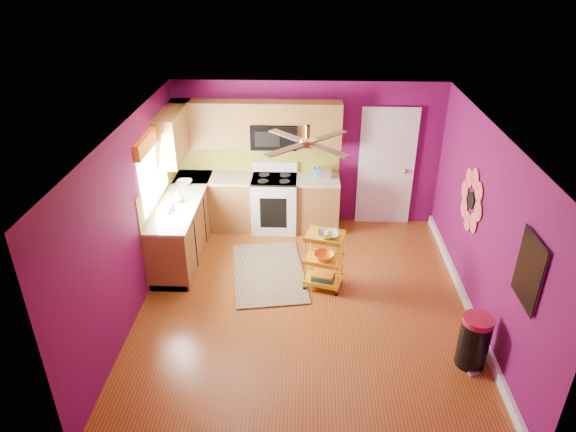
{
  "coord_description": "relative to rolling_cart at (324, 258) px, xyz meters",
  "views": [
    {
      "loc": [
        0.0,
        -5.73,
        4.4
      ],
      "look_at": [
        -0.25,
        0.4,
        1.16
      ],
      "focal_mm": 32.0,
      "sensor_mm": 36.0,
      "label": 1
    }
  ],
  "objects": [
    {
      "name": "electric_range",
      "position": [
        -0.82,
        1.75,
        -0.01
      ],
      "size": [
        0.76,
        0.66,
        1.13
      ],
      "color": "white",
      "rests_on": "ground"
    },
    {
      "name": "toaster",
      "position": [
        0.02,
        1.81,
        0.54
      ],
      "size": [
        0.22,
        0.15,
        0.18
      ],
      "primitive_type": "cube",
      "color": "beige",
      "rests_on": "lower_cabinets"
    },
    {
      "name": "teal_kettle",
      "position": [
        -0.08,
        1.84,
        0.54
      ],
      "size": [
        0.18,
        0.18,
        0.21
      ],
      "color": "#1575A2",
      "rests_on": "lower_cabinets"
    },
    {
      "name": "soap_bottle_b",
      "position": [
        -2.22,
        0.79,
        0.54
      ],
      "size": [
        0.14,
        0.14,
        0.18
      ],
      "primitive_type": "imported",
      "color": "white",
      "rests_on": "lower_cabinets"
    },
    {
      "name": "room_envelope",
      "position": [
        -0.24,
        -0.42,
        1.14
      ],
      "size": [
        4.54,
        5.04,
        2.52
      ],
      "color": "#5F0A49",
      "rests_on": "ground"
    },
    {
      "name": "shag_rug",
      "position": [
        -0.82,
        0.31,
        -0.48
      ],
      "size": [
        1.29,
        1.83,
        0.02
      ],
      "primitive_type": "cube",
      "rotation": [
        0.0,
        0.0,
        0.16
      ],
      "color": "black",
      "rests_on": "ground"
    },
    {
      "name": "right_wall_art",
      "position": [
        1.96,
        -0.76,
        0.96
      ],
      "size": [
        0.04,
        2.74,
        1.04
      ],
      "color": "black",
      "rests_on": "ground"
    },
    {
      "name": "panel_door",
      "position": [
        1.08,
        2.05,
        0.54
      ],
      "size": [
        0.95,
        0.11,
        2.15
      ],
      "color": "white",
      "rests_on": "ground"
    },
    {
      "name": "left_window",
      "position": [
        -2.49,
        0.63,
        1.25
      ],
      "size": [
        0.08,
        1.35,
        1.08
      ],
      "color": "white",
      "rests_on": "ground"
    },
    {
      "name": "rolling_cart",
      "position": [
        0.0,
        0.0,
        0.0
      ],
      "size": [
        0.61,
        0.5,
        0.95
      ],
      "color": "yellow",
      "rests_on": "ground"
    },
    {
      "name": "upper_cabinetry",
      "position": [
        -1.51,
        1.75,
        1.31
      ],
      "size": [
        2.8,
        2.3,
        1.26
      ],
      "color": "brown",
      "rests_on": "ground"
    },
    {
      "name": "ground",
      "position": [
        -0.27,
        -0.42,
        -0.49
      ],
      "size": [
        5.0,
        5.0,
        0.0
      ],
      "primitive_type": "plane",
      "color": "brown",
      "rests_on": "ground"
    },
    {
      "name": "lower_cabinets",
      "position": [
        -1.61,
        1.4,
        -0.05
      ],
      "size": [
        2.81,
        2.31,
        0.94
      ],
      "color": "brown",
      "rests_on": "ground"
    },
    {
      "name": "counter_dish",
      "position": [
        -2.28,
        1.45,
        0.48
      ],
      "size": [
        0.25,
        0.25,
        0.06
      ],
      "primitive_type": "imported",
      "color": "white",
      "rests_on": "lower_cabinets"
    },
    {
      "name": "ceiling_fan",
      "position": [
        -0.27,
        -0.22,
        1.8
      ],
      "size": [
        1.01,
        1.01,
        0.26
      ],
      "color": "#BF8C3F",
      "rests_on": "ground"
    },
    {
      "name": "counter_cup",
      "position": [
        -2.3,
        0.41,
        0.5
      ],
      "size": [
        0.12,
        0.12,
        0.09
      ],
      "primitive_type": "imported",
      "color": "white",
      "rests_on": "lower_cabinets"
    },
    {
      "name": "trash_can",
      "position": [
        1.71,
        -1.49,
        -0.15
      ],
      "size": [
        0.47,
        0.47,
        0.67
      ],
      "color": "black",
      "rests_on": "ground"
    },
    {
      "name": "soap_bottle_a",
      "position": [
        -2.28,
        0.53,
        0.55
      ],
      "size": [
        0.09,
        0.09,
        0.2
      ],
      "primitive_type": "imported",
      "color": "#EA3F72",
      "rests_on": "lower_cabinets"
    }
  ]
}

